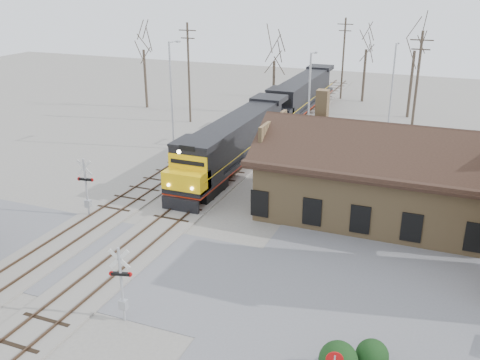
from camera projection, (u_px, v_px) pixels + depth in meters
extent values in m
plane|color=gray|center=(120.00, 262.00, 30.15)|extent=(140.00, 140.00, 0.00)
cube|color=slate|center=(120.00, 262.00, 30.14)|extent=(60.00, 9.00, 0.03)
cube|color=slate|center=(462.00, 291.00, 27.34)|extent=(22.00, 26.00, 0.03)
cube|color=gray|center=(225.00, 176.00, 43.13)|extent=(3.40, 90.00, 0.12)
cube|color=#473323|center=(217.00, 173.00, 43.34)|extent=(0.08, 90.00, 0.14)
cube|color=#473323|center=(233.00, 175.00, 42.84)|extent=(0.08, 90.00, 0.14)
cube|color=gray|center=(176.00, 169.00, 44.70)|extent=(3.40, 90.00, 0.12)
cube|color=#473323|center=(168.00, 166.00, 44.91)|extent=(0.08, 90.00, 0.14)
cube|color=#473323|center=(183.00, 168.00, 44.41)|extent=(0.08, 90.00, 0.14)
cube|color=olive|center=(372.00, 186.00, 35.66)|extent=(14.00, 8.00, 4.00)
cube|color=black|center=(375.00, 156.00, 34.91)|extent=(15.20, 9.20, 0.30)
cube|color=black|center=(370.00, 152.00, 32.56)|extent=(15.00, 4.71, 2.66)
cube|color=black|center=(381.00, 133.00, 36.55)|extent=(15.00, 4.71, 2.66)
cube|color=olive|center=(322.00, 106.00, 36.64)|extent=(0.80, 0.80, 2.20)
cube|color=black|center=(203.00, 187.00, 39.42)|extent=(2.46, 3.93, 0.98)
cube|color=black|center=(261.00, 141.00, 50.50)|extent=(2.46, 3.93, 0.98)
cube|color=black|center=(236.00, 152.00, 44.68)|extent=(2.95, 19.66, 0.34)
cube|color=maroon|center=(236.00, 155.00, 44.75)|extent=(2.97, 19.66, 0.12)
cube|color=black|center=(241.00, 131.00, 45.20)|extent=(2.56, 14.25, 2.75)
cube|color=black|center=(197.00, 161.00, 37.83)|extent=(2.95, 2.75, 2.75)
cube|color=yellow|center=(186.00, 180.00, 36.67)|extent=(2.95, 1.77, 1.38)
cube|color=black|center=(180.00, 205.00, 36.35)|extent=(2.75, 0.25, 0.98)
cylinder|color=#FFF2CC|center=(179.00, 152.00, 35.07)|extent=(0.28, 0.10, 0.28)
cube|color=black|center=(285.00, 123.00, 56.89)|extent=(2.46, 3.93, 0.98)
cube|color=black|center=(315.00, 99.00, 67.97)|extent=(2.46, 3.93, 0.98)
cube|color=black|center=(301.00, 103.00, 62.15)|extent=(2.95, 19.66, 0.34)
cube|color=maroon|center=(301.00, 105.00, 62.23)|extent=(2.97, 19.66, 0.12)
cube|color=black|center=(305.00, 88.00, 62.68)|extent=(2.56, 14.25, 2.75)
cube|color=black|center=(283.00, 103.00, 55.31)|extent=(2.95, 2.75, 2.75)
cube|color=black|center=(278.00, 114.00, 54.15)|extent=(2.95, 1.77, 1.38)
cube|color=black|center=(274.00, 131.00, 53.83)|extent=(2.75, 0.25, 0.98)
cylinder|color=#A5A8AD|center=(122.00, 285.00, 24.39)|extent=(0.13, 0.13, 3.82)
cube|color=silver|center=(119.00, 259.00, 23.91)|extent=(0.97, 0.31, 1.00)
cube|color=silver|center=(119.00, 259.00, 23.91)|extent=(0.97, 0.31, 1.00)
cube|color=black|center=(121.00, 274.00, 24.19)|extent=(0.87, 0.38, 0.14)
cylinder|color=#B20C0C|center=(111.00, 273.00, 24.23)|extent=(0.24, 0.14, 0.23)
cylinder|color=#B20C0C|center=(130.00, 274.00, 24.14)|extent=(0.24, 0.14, 0.23)
cube|color=#A5A8AD|center=(123.00, 304.00, 24.76)|extent=(0.38, 0.29, 0.48)
cylinder|color=#A5A8AD|center=(86.00, 188.00, 35.26)|extent=(0.14, 0.14, 4.06)
cube|color=silver|center=(84.00, 168.00, 34.76)|extent=(1.06, 0.21, 1.06)
cube|color=silver|center=(84.00, 168.00, 34.76)|extent=(1.06, 0.21, 1.06)
cube|color=black|center=(85.00, 179.00, 35.04)|extent=(0.93, 0.29, 0.15)
cylinder|color=#B20C0C|center=(92.00, 180.00, 34.95)|extent=(0.25, 0.12, 0.24)
cylinder|color=#B20C0C|center=(79.00, 179.00, 35.14)|extent=(0.25, 0.12, 0.24)
cube|color=#A5A8AD|center=(88.00, 204.00, 35.66)|extent=(0.41, 0.30, 0.51)
cylinder|color=#B20C0C|center=(335.00, 359.00, 19.69)|extent=(0.65, 0.20, 0.66)
sphere|color=black|center=(338.00, 360.00, 21.26)|extent=(1.58, 1.58, 1.58)
sphere|color=black|center=(372.00, 355.00, 21.71)|extent=(1.35, 1.35, 1.35)
cylinder|color=#A5A8AD|center=(171.00, 97.00, 48.32)|extent=(0.18, 0.18, 9.80)
cylinder|color=#A5A8AD|center=(174.00, 42.00, 47.39)|extent=(0.12, 1.80, 0.12)
cube|color=#A5A8AD|center=(178.00, 42.00, 48.12)|extent=(0.25, 0.50, 0.12)
cylinder|color=#A5A8AD|center=(309.00, 104.00, 47.68)|extent=(0.18, 0.18, 8.96)
cylinder|color=#A5A8AD|center=(314.00, 53.00, 46.90)|extent=(0.12, 1.80, 0.12)
cube|color=#A5A8AD|center=(316.00, 53.00, 47.63)|extent=(0.25, 0.50, 0.12)
cylinder|color=#A5A8AD|center=(392.00, 84.00, 57.30)|extent=(0.18, 0.18, 8.60)
cylinder|color=#A5A8AD|center=(397.00, 43.00, 56.58)|extent=(0.12, 1.80, 0.12)
cube|color=#A5A8AD|center=(398.00, 43.00, 57.31)|extent=(0.25, 0.50, 0.12)
cylinder|color=#382D23|center=(189.00, 74.00, 57.48)|extent=(0.24, 0.24, 10.64)
cube|color=#382D23|center=(187.00, 30.00, 55.87)|extent=(2.00, 0.10, 0.10)
cube|color=#382D23|center=(188.00, 38.00, 56.15)|extent=(1.60, 0.10, 0.10)
cylinder|color=#382D23|center=(343.00, 59.00, 68.83)|extent=(0.24, 0.24, 10.30)
cube|color=#382D23|center=(345.00, 24.00, 67.28)|extent=(2.00, 0.10, 0.10)
cube|color=#382D23|center=(345.00, 31.00, 67.56)|extent=(1.60, 0.10, 0.10)
cylinder|color=#382D23|center=(416.00, 92.00, 48.25)|extent=(0.24, 0.24, 10.71)
cube|color=#382D23|center=(422.00, 40.00, 46.63)|extent=(2.00, 0.10, 0.10)
cube|color=#382D23|center=(421.00, 49.00, 46.92)|extent=(1.60, 0.10, 0.10)
cylinder|color=#382D23|center=(145.00, 79.00, 64.73)|extent=(0.32, 0.32, 6.98)
cylinder|color=#382D23|center=(274.00, 87.00, 62.16)|extent=(0.32, 0.32, 6.08)
cylinder|color=#382D23|center=(364.00, 76.00, 67.99)|extent=(0.32, 0.32, 6.59)
cylinder|color=#382D23|center=(411.00, 85.00, 60.04)|extent=(0.32, 0.32, 7.48)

